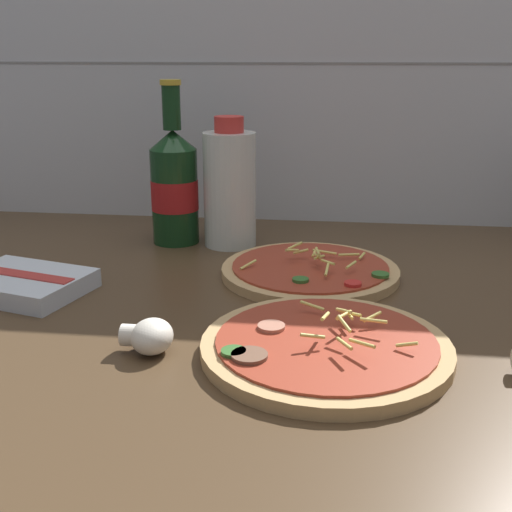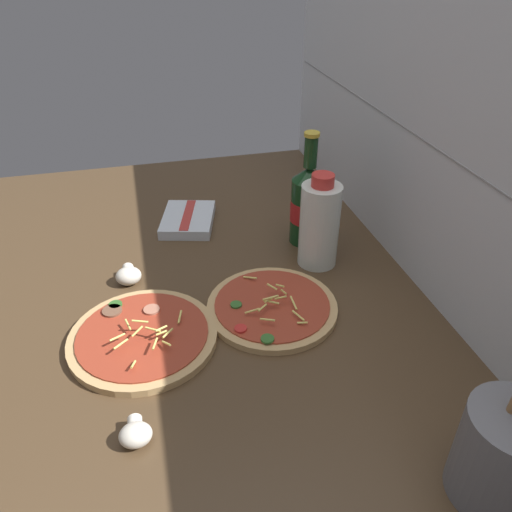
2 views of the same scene
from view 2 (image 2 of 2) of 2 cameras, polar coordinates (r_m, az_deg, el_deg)
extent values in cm
cube|color=#4C3823|center=(89.01, -6.87, -9.95)|extent=(160.00, 90.00, 2.50)
cube|color=silver|center=(88.46, 22.70, 9.57)|extent=(160.00, 1.00, 60.00)
cube|color=gray|center=(88.14, 22.40, 9.56)|extent=(156.80, 0.16, 0.30)
cylinder|color=tan|center=(88.89, -12.77, -9.07)|extent=(25.46, 25.46, 1.36)
cylinder|color=#9E3823|center=(88.35, -12.84, -8.67)|extent=(22.41, 22.41, 0.30)
cylinder|color=#336628|center=(95.18, -15.76, -5.38)|extent=(2.45, 2.45, 0.40)
cylinder|color=#B7755B|center=(92.50, -11.85, -6.02)|extent=(2.91, 2.91, 0.40)
cylinder|color=brown|center=(93.96, -16.12, -6.03)|extent=(3.54, 3.54, 0.40)
cylinder|color=#EADB6B|center=(85.66, -11.70, -8.19)|extent=(1.74, 2.54, 0.46)
cylinder|color=#EADB6B|center=(82.12, -13.85, -11.93)|extent=(2.16, 0.96, 0.98)
cylinder|color=#EADB6B|center=(88.96, -8.70, -6.89)|extent=(2.80, 1.19, 0.84)
cylinder|color=#EADB6B|center=(85.49, -10.76, -8.62)|extent=(0.91, 1.94, 0.39)
cylinder|color=#EADB6B|center=(85.56, -10.06, -8.68)|extent=(2.47, 2.12, 0.70)
cylinder|color=#EADB6B|center=(85.43, -13.41, -8.47)|extent=(1.57, 2.15, 1.13)
cylinder|color=#EADB6B|center=(85.75, -10.80, -8.09)|extent=(1.76, 2.21, 0.86)
cylinder|color=#EADB6B|center=(86.28, -15.57, -8.89)|extent=(1.60, 2.60, 0.49)
cylinder|color=#EADB6B|center=(86.75, -13.11, -7.28)|extent=(0.93, 2.77, 0.75)
cylinder|color=#EADB6B|center=(84.99, -15.21, -9.69)|extent=(2.52, 2.47, 0.76)
cylinder|color=#EADB6B|center=(83.90, -10.21, -9.79)|extent=(2.08, 1.51, 0.95)
cylinder|color=#EADB6B|center=(83.66, -11.49, -9.80)|extent=(2.77, 1.19, 0.52)
cylinder|color=#EADB6B|center=(88.52, -14.43, -7.60)|extent=(2.51, 1.05, 0.81)
cylinder|color=tan|center=(93.09, 1.85, -5.87)|extent=(24.22, 24.22, 1.25)
cylinder|color=#9E3823|center=(92.60, 1.85, -5.49)|extent=(21.32, 21.32, 0.30)
cylinder|color=#336628|center=(84.93, 1.31, -9.45)|extent=(2.30, 2.30, 0.40)
cylinder|color=#336628|center=(91.88, -2.29, -5.59)|extent=(2.10, 2.10, 0.40)
cylinder|color=red|center=(86.86, -1.77, -8.29)|extent=(2.18, 2.18, 0.40)
cylinder|color=#EADB6B|center=(93.46, 1.85, -3.53)|extent=(1.86, 1.74, 0.74)
cylinder|color=#EADB6B|center=(90.49, 1.44, -5.07)|extent=(1.11, 1.83, 0.39)
cylinder|color=#EADB6B|center=(93.55, 3.19, -4.12)|extent=(2.21, 0.65, 0.89)
cylinder|color=#EADB6B|center=(91.56, 2.83, -4.78)|extent=(0.83, 2.26, 0.96)
cylinder|color=#EADB6B|center=(90.60, 1.74, -5.27)|extent=(1.48, 2.87, 0.80)
cylinder|color=#EADB6B|center=(90.30, 1.68, -4.79)|extent=(0.92, 3.13, 0.44)
cylinder|color=#EADB6B|center=(93.42, 2.77, -3.41)|extent=(2.10, 1.27, 1.07)
cylinder|color=#EADB6B|center=(91.43, 4.32, -5.36)|extent=(3.42, 0.46, 0.84)
cylinder|color=#EADB6B|center=(98.13, -0.68, -2.49)|extent=(2.08, 2.49, 0.88)
cylinder|color=#EADB6B|center=(87.88, 5.32, -7.60)|extent=(1.11, 1.84, 0.74)
cylinder|color=#EADB6B|center=(89.31, -0.42, -6.29)|extent=(0.64, 2.79, 1.04)
cylinder|color=#EADB6B|center=(87.30, 1.32, -7.29)|extent=(1.52, 2.55, 0.47)
cylinder|color=#EADB6B|center=(89.34, 0.73, -5.93)|extent=(1.95, 2.16, 0.49)
cylinder|color=#EADB6B|center=(89.05, 4.86, -6.80)|extent=(3.00, 1.59, 0.54)
cylinder|color=#143819|center=(110.62, 5.85, 5.11)|extent=(7.38, 7.38, 14.90)
cone|color=#143819|center=(106.71, 6.13, 9.35)|extent=(7.38, 7.38, 2.99)
cylinder|color=#143819|center=(104.86, 6.28, 11.76)|extent=(2.81, 2.81, 6.65)
cylinder|color=gold|center=(103.57, 6.41, 13.67)|extent=(3.23, 3.23, 0.80)
cylinder|color=red|center=(110.48, 5.86, 5.25)|extent=(7.46, 7.46, 4.77)
cylinder|color=silver|center=(102.50, 7.24, 3.46)|extent=(8.15, 8.15, 17.68)
cylinder|color=red|center=(97.94, 7.66, 8.56)|extent=(4.48, 4.48, 2.41)
cylinder|color=white|center=(103.85, -14.40, -1.59)|extent=(2.28, 2.28, 2.28)
ellipsoid|color=silver|center=(102.18, -14.37, -2.23)|extent=(4.30, 5.06, 3.54)
cylinder|color=white|center=(75.29, -13.67, -18.17)|extent=(2.06, 2.06, 2.06)
ellipsoid|color=silver|center=(74.14, -13.60, -19.26)|extent=(3.89, 4.58, 3.20)
cylinder|color=slate|center=(70.43, 26.41, -19.81)|extent=(11.15, 11.15, 13.71)
cylinder|color=olive|center=(66.20, 27.04, -15.75)|extent=(1.67, 2.68, 15.49)
cube|color=silver|center=(120.72, -7.77, 4.15)|extent=(18.16, 15.37, 2.40)
cube|color=#B73833|center=(120.10, -7.82, 4.68)|extent=(14.92, 5.89, 0.16)
camera|label=1|loc=(0.96, -53.17, 1.15)|focal=45.00mm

